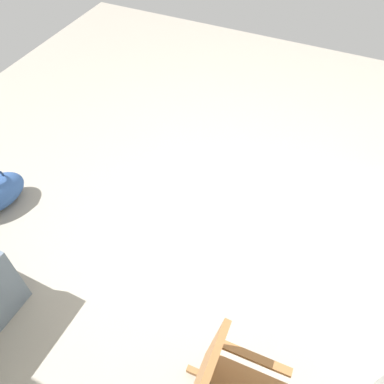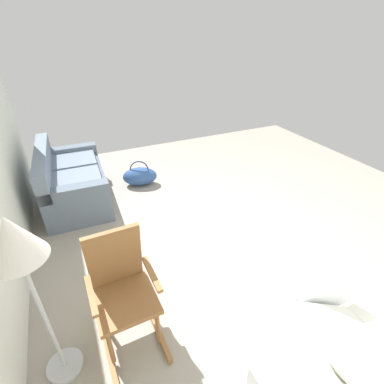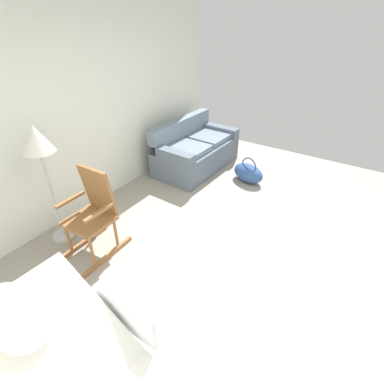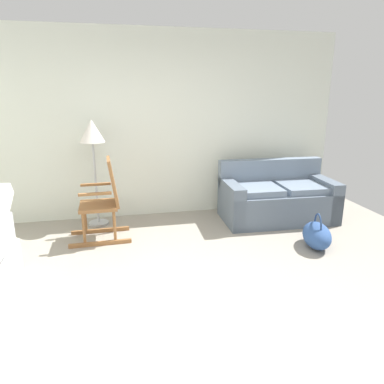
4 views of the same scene
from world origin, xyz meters
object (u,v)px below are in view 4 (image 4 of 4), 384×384
object	(u,v)px
couch	(277,199)
duffel_bag	(317,235)
rocking_chair	(104,201)
floor_lamp	(92,138)

from	to	relation	value
couch	duffel_bag	world-z (taller)	couch
couch	rocking_chair	xyz separation A→B (m)	(-2.47, -0.21, 0.20)
rocking_chair	floor_lamp	world-z (taller)	floor_lamp
couch	duffel_bag	size ratio (longest dim) A/B	2.59
couch	floor_lamp	distance (m)	2.76
couch	rocking_chair	bearing A→B (deg)	-175.05
duffel_bag	floor_lamp	bearing A→B (deg)	152.59
couch	floor_lamp	size ratio (longest dim) A/B	1.10
couch	floor_lamp	xyz separation A→B (m)	(-2.58, 0.33, 0.92)
rocking_chair	floor_lamp	size ratio (longest dim) A/B	0.71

